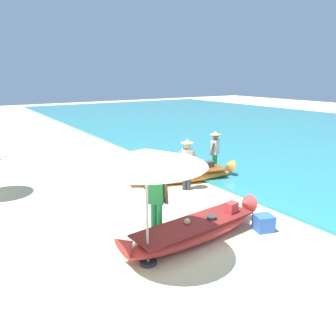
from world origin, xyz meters
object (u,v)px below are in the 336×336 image
Objects in this scene: person_vendor_hatted at (187,161)px; person_vendor_assistant at (215,149)px; person_tourist_customer at (156,198)px; boat_red_foreground at (195,230)px; patio_umbrella_large at (146,158)px; boat_orange_midground at (181,175)px; cooler_box at (264,223)px.

person_vendor_hatted is 1.04× the size of person_vendor_assistant.
boat_red_foreground is at bearing -49.19° from person_tourist_customer.
person_vendor_assistant is at bearing 35.06° from person_tourist_customer.
person_vendor_hatted is at bearing 41.61° from person_tourist_customer.
patio_umbrella_large is (-3.32, -3.22, 1.23)m from person_vendor_hatted.
cooler_box is (-0.53, -4.24, -0.06)m from boat_orange_midground.
person_tourist_customer is (-0.61, 0.71, 0.69)m from boat_red_foreground.
person_tourist_customer is at bearing -144.94° from person_vendor_assistant.
boat_red_foreground is 2.34× the size of person_vendor_hatted.
person_vendor_hatted reaches higher than person_vendor_assistant.
cooler_box is (-0.20, -3.47, -0.79)m from person_vendor_hatted.
person_vendor_hatted is 2.24m from person_vendor_assistant.
cooler_box is at bearing -4.56° from patio_umbrella_large.
boat_orange_midground is (2.25, 3.72, -0.00)m from boat_red_foreground.
person_vendor_hatted is (-0.33, -0.77, 0.74)m from boat_orange_midground.
person_tourist_customer is (-2.53, -2.24, -0.05)m from person_vendor_hatted.
person_vendor_hatted is at bearing -154.87° from person_vendor_assistant.
person_vendor_hatted is 4.79m from patio_umbrella_large.
person_vendor_assistant is at bearing 25.13° from person_vendor_hatted.
patio_umbrella_large is at bearing -166.11° from cooler_box.
boat_orange_midground is at bearing 101.33° from cooler_box.
boat_red_foreground is at bearing 10.79° from patio_umbrella_large.
person_tourist_customer is 3.89× the size of cooler_box.
person_vendor_assistant is (2.03, 0.95, -0.04)m from person_vendor_hatted.
person_vendor_assistant is 0.69× the size of patio_umbrella_large.
patio_umbrella_large reaches higher than boat_red_foreground.
patio_umbrella_large reaches higher than person_vendor_assistant.
person_tourist_customer is 0.70× the size of patio_umbrella_large.
boat_red_foreground is 2.44m from patio_umbrella_large.
cooler_box is at bearing -93.26° from person_vendor_hatted.
boat_orange_midground reaches higher than cooler_box.
boat_orange_midground is at bearing 66.58° from person_vendor_hatted.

